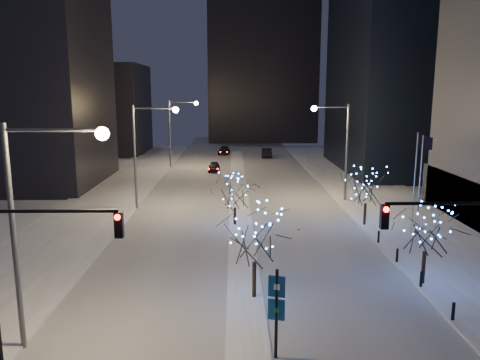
{
  "coord_description": "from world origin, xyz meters",
  "views": [
    {
      "loc": [
        -0.64,
        -17.24,
        11.26
      ],
      "look_at": [
        -0.14,
        15.67,
        5.0
      ],
      "focal_mm": 35.0,
      "sensor_mm": 36.0,
      "label": 1
    }
  ],
  "objects_px": {
    "holiday_tree_plaza_far": "(366,187)",
    "holiday_tree_median_near": "(254,237)",
    "street_lamp_w_far": "(177,124)",
    "car_mid": "(267,152)",
    "street_lamp_east": "(338,139)",
    "holiday_tree_median_far": "(235,192)",
    "wayfinding_sign": "(276,304)",
    "traffic_signal_east": "(465,251)",
    "car_far": "(224,151)",
    "traffic_signal_west": "(31,262)",
    "street_lamp_w_near": "(36,206)",
    "car_near": "(214,167)",
    "holiday_tree_plaza_near": "(426,230)",
    "street_lamp_w_mid": "(145,142)"
  },
  "relations": [
    {
      "from": "holiday_tree_plaza_far",
      "to": "holiday_tree_median_near",
      "type": "bearing_deg",
      "value": -125.47
    },
    {
      "from": "street_lamp_w_far",
      "to": "car_mid",
      "type": "bearing_deg",
      "value": 38.49
    },
    {
      "from": "street_lamp_east",
      "to": "holiday_tree_median_far",
      "type": "distance_m",
      "value": 14.27
    },
    {
      "from": "street_lamp_w_far",
      "to": "wayfinding_sign",
      "type": "height_order",
      "value": "street_lamp_w_far"
    },
    {
      "from": "street_lamp_east",
      "to": "car_mid",
      "type": "xyz_separation_m",
      "value": [
        -4.9,
        33.23,
        -5.64
      ]
    },
    {
      "from": "street_lamp_east",
      "to": "wayfinding_sign",
      "type": "xyz_separation_m",
      "value": [
        -8.92,
        -29.0,
        -3.98
      ]
    },
    {
      "from": "street_lamp_w_far",
      "to": "car_mid",
      "type": "height_order",
      "value": "street_lamp_w_far"
    },
    {
      "from": "traffic_signal_east",
      "to": "car_mid",
      "type": "distance_m",
      "value": 62.47
    },
    {
      "from": "street_lamp_w_far",
      "to": "car_far",
      "type": "bearing_deg",
      "value": 65.95
    },
    {
      "from": "street_lamp_east",
      "to": "traffic_signal_west",
      "type": "height_order",
      "value": "street_lamp_east"
    },
    {
      "from": "street_lamp_w_far",
      "to": "holiday_tree_plaza_far",
      "type": "distance_m",
      "value": 36.85
    },
    {
      "from": "street_lamp_w_near",
      "to": "holiday_tree_plaza_far",
      "type": "relative_size",
      "value": 2.04
    },
    {
      "from": "car_near",
      "to": "car_mid",
      "type": "distance_m",
      "value": 16.9
    },
    {
      "from": "car_mid",
      "to": "holiday_tree_plaza_near",
      "type": "distance_m",
      "value": 55.03
    },
    {
      "from": "traffic_signal_west",
      "to": "holiday_tree_median_near",
      "type": "distance_m",
      "value": 11.3
    },
    {
      "from": "street_lamp_w_mid",
      "to": "holiday_tree_plaza_near",
      "type": "distance_m",
      "value": 27.0
    },
    {
      "from": "traffic_signal_east",
      "to": "holiday_tree_plaza_near",
      "type": "distance_m",
      "value": 7.79
    },
    {
      "from": "street_lamp_w_near",
      "to": "holiday_tree_plaza_far",
      "type": "height_order",
      "value": "street_lamp_w_near"
    },
    {
      "from": "street_lamp_w_near",
      "to": "holiday_tree_plaza_near",
      "type": "height_order",
      "value": "street_lamp_w_near"
    },
    {
      "from": "street_lamp_w_mid",
      "to": "street_lamp_east",
      "type": "relative_size",
      "value": 1.0
    },
    {
      "from": "street_lamp_w_mid",
      "to": "wayfinding_sign",
      "type": "height_order",
      "value": "street_lamp_w_mid"
    },
    {
      "from": "street_lamp_east",
      "to": "holiday_tree_plaza_far",
      "type": "distance_m",
      "value": 9.66
    },
    {
      "from": "street_lamp_w_near",
      "to": "traffic_signal_east",
      "type": "height_order",
      "value": "street_lamp_w_near"
    },
    {
      "from": "holiday_tree_median_near",
      "to": "holiday_tree_plaza_near",
      "type": "xyz_separation_m",
      "value": [
        10.0,
        1.7,
        -0.17
      ]
    },
    {
      "from": "street_lamp_w_mid",
      "to": "car_mid",
      "type": "xyz_separation_m",
      "value": [
        14.12,
        36.23,
        -5.69
      ]
    },
    {
      "from": "holiday_tree_plaza_far",
      "to": "wayfinding_sign",
      "type": "xyz_separation_m",
      "value": [
        -9.33,
        -19.85,
        -0.91
      ]
    },
    {
      "from": "car_near",
      "to": "holiday_tree_median_far",
      "type": "height_order",
      "value": "holiday_tree_median_far"
    },
    {
      "from": "car_mid",
      "to": "holiday_tree_median_far",
      "type": "bearing_deg",
      "value": 84.36
    },
    {
      "from": "street_lamp_w_near",
      "to": "traffic_signal_east",
      "type": "distance_m",
      "value": 17.99
    },
    {
      "from": "street_lamp_w_far",
      "to": "traffic_signal_west",
      "type": "bearing_deg",
      "value": -89.45
    },
    {
      "from": "car_far",
      "to": "wayfinding_sign",
      "type": "bearing_deg",
      "value": -81.32
    },
    {
      "from": "wayfinding_sign",
      "to": "street_lamp_w_near",
      "type": "bearing_deg",
      "value": -169.78
    },
    {
      "from": "holiday_tree_plaza_far",
      "to": "car_mid",
      "type": "bearing_deg",
      "value": 97.15
    },
    {
      "from": "street_lamp_w_near",
      "to": "traffic_signal_east",
      "type": "bearing_deg",
      "value": -3.21
    },
    {
      "from": "street_lamp_w_near",
      "to": "street_lamp_east",
      "type": "distance_m",
      "value": 33.85
    },
    {
      "from": "street_lamp_w_far",
      "to": "holiday_tree_median_near",
      "type": "relative_size",
      "value": 1.94
    },
    {
      "from": "street_lamp_w_mid",
      "to": "car_mid",
      "type": "bearing_deg",
      "value": 68.71
    },
    {
      "from": "wayfinding_sign",
      "to": "car_near",
      "type": "bearing_deg",
      "value": 111.32
    },
    {
      "from": "car_mid",
      "to": "holiday_tree_plaza_far",
      "type": "relative_size",
      "value": 1.01
    },
    {
      "from": "car_mid",
      "to": "wayfinding_sign",
      "type": "distance_m",
      "value": 62.38
    },
    {
      "from": "street_lamp_east",
      "to": "car_far",
      "type": "bearing_deg",
      "value": 108.49
    },
    {
      "from": "street_lamp_w_near",
      "to": "car_far",
      "type": "xyz_separation_m",
      "value": [
        6.67,
        64.94,
        -5.83
      ]
    },
    {
      "from": "traffic_signal_east",
      "to": "holiday_tree_plaza_near",
      "type": "relative_size",
      "value": 1.44
    },
    {
      "from": "traffic_signal_east",
      "to": "car_far",
      "type": "xyz_separation_m",
      "value": [
        -11.21,
        65.94,
        -4.1
      ]
    },
    {
      "from": "car_far",
      "to": "street_lamp_w_mid",
      "type": "bearing_deg",
      "value": -93.78
    },
    {
      "from": "traffic_signal_west",
      "to": "car_mid",
      "type": "height_order",
      "value": "traffic_signal_west"
    },
    {
      "from": "holiday_tree_median_near",
      "to": "car_far",
      "type": "bearing_deg",
      "value": 92.64
    },
    {
      "from": "traffic_signal_west",
      "to": "holiday_tree_plaza_far",
      "type": "height_order",
      "value": "traffic_signal_west"
    },
    {
      "from": "traffic_signal_west",
      "to": "holiday_tree_plaza_far",
      "type": "xyz_separation_m",
      "value": [
        18.94,
        20.85,
        -1.39
      ]
    },
    {
      "from": "street_lamp_w_near",
      "to": "traffic_signal_east",
      "type": "relative_size",
      "value": 1.43
    }
  ]
}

